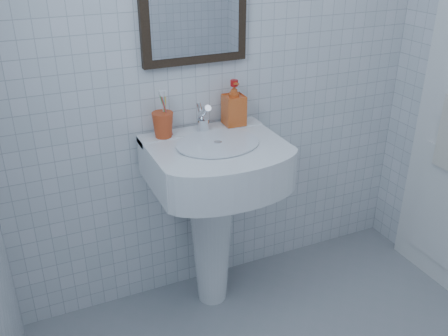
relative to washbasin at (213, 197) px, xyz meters
name	(u,v)px	position (x,y,z in m)	size (l,w,h in m)	color
wall_back	(222,57)	(0.14, 0.21, 0.62)	(2.20, 0.02, 2.50)	silver
washbasin	(213,197)	(0.00, 0.00, 0.00)	(0.61, 0.45, 0.94)	white
faucet	(203,120)	(0.00, 0.11, 0.36)	(0.06, 0.13, 0.15)	silver
toothbrush_cup	(163,125)	(-0.19, 0.12, 0.36)	(0.10, 0.10, 0.12)	#C0401C
soap_dispenser	(234,103)	(0.17, 0.13, 0.41)	(0.10, 0.10, 0.22)	red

